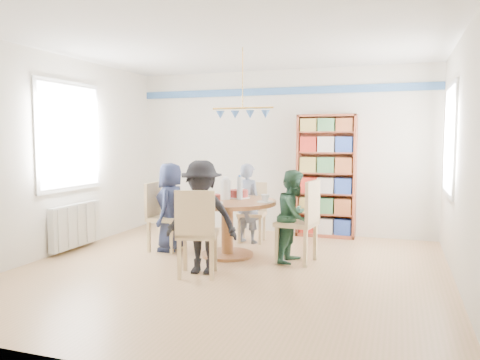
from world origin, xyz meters
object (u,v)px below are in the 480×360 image
at_px(chair_left, 160,213).
at_px(chair_near, 197,229).
at_px(person_left, 171,207).
at_px(chair_right, 303,218).
at_px(bookshelf, 326,177).
at_px(chair_far, 253,209).
at_px(radiator, 76,225).
at_px(person_right, 294,216).
at_px(dining_table, 227,215).
at_px(person_far, 248,203).
at_px(person_near, 202,217).

bearing_deg(chair_left, chair_near, -45.58).
xyz_separation_m(chair_left, person_left, (0.16, 0.02, 0.09)).
bearing_deg(chair_right, bookshelf, 88.97).
distance_m(chair_far, person_left, 1.33).
bearing_deg(bookshelf, radiator, -147.54).
relative_size(radiator, person_right, 0.85).
xyz_separation_m(chair_left, chair_far, (1.06, 0.99, -0.03)).
xyz_separation_m(dining_table, person_left, (-0.86, 0.04, 0.06)).
relative_size(chair_near, person_far, 0.84).
xyz_separation_m(chair_left, person_near, (1.01, -0.87, 0.13)).
bearing_deg(chair_right, person_right, 179.10).
height_order(person_near, bookshelf, bookshelf).
bearing_deg(dining_table, person_right, -1.19).
xyz_separation_m(person_far, bookshelf, (1.05, 0.83, 0.36)).
distance_m(person_near, bookshelf, 2.76).
distance_m(chair_far, person_near, 1.87).
bearing_deg(chair_near, bookshelf, 69.02).
relative_size(person_right, person_near, 0.89).
xyz_separation_m(person_left, person_near, (0.85, -0.89, 0.04)).
xyz_separation_m(radiator, person_left, (1.30, 0.39, 0.27)).
distance_m(chair_left, person_far, 1.33).
height_order(radiator, bookshelf, bookshelf).
xyz_separation_m(chair_right, person_near, (-1.03, -0.83, 0.08)).
bearing_deg(chair_right, person_near, -141.01).
xyz_separation_m(chair_left, chair_right, (2.04, -0.04, 0.05)).
height_order(chair_right, person_left, person_left).
distance_m(chair_right, chair_near, 1.43).
height_order(chair_left, person_near, person_near).
xyz_separation_m(chair_right, chair_far, (-0.98, 1.03, -0.08)).
height_order(chair_far, bookshelf, bookshelf).
xyz_separation_m(person_left, bookshelf, (1.91, 1.65, 0.34)).
relative_size(chair_right, person_far, 0.87).
bearing_deg(person_near, person_far, 84.64).
xyz_separation_m(radiator, bookshelf, (3.21, 2.04, 0.61)).
bearing_deg(chair_near, person_left, 129.09).
relative_size(dining_table, chair_left, 1.36).
bearing_deg(radiator, bookshelf, 32.46).
bearing_deg(radiator, chair_near, -17.37).
bearing_deg(radiator, person_left, 16.88).
height_order(dining_table, bookshelf, bookshelf).
height_order(dining_table, person_far, person_far).
relative_size(radiator, chair_left, 1.05).
relative_size(chair_far, bookshelf, 0.46).
bearing_deg(chair_right, person_left, 178.25).
height_order(chair_left, bookshelf, bookshelf).
bearing_deg(person_right, person_far, 53.52).
distance_m(chair_left, chair_far, 1.45).
bearing_deg(bookshelf, chair_right, -91.03).
bearing_deg(chair_left, radiator, -161.97).
height_order(radiator, person_right, person_right).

